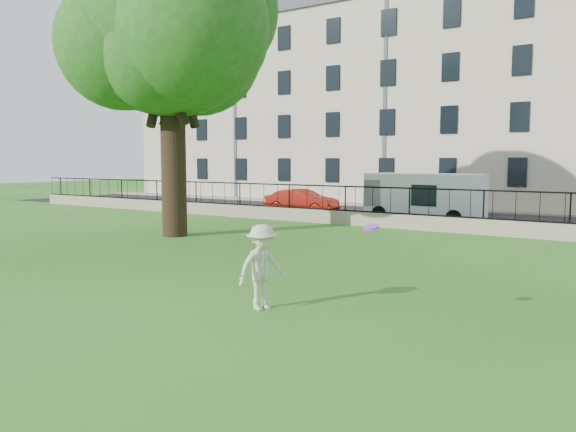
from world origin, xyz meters
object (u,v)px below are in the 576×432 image
Objects in this scene: tree at (170,23)px; frisbee at (371,227)px; man at (262,267)px; white_van at (424,197)px; red_sedan at (302,201)px.

tree reaches higher than frisbee.
white_van is at bearing 29.61° from man.
frisbee reaches higher than red_sedan.
man is at bearing -176.00° from frisbee.
man is 2.38m from frisbee.
man is 0.41× the size of red_sedan.
red_sedan is at bearing 49.64° from man.
frisbee reaches higher than man.
white_van is (-3.12, 16.86, 0.30)m from man.
frisbee is 0.07× the size of red_sedan.
white_van is (-5.32, 16.71, -0.60)m from frisbee.
white_van is at bearing 107.68° from frisbee.
tree reaches higher than man.
frisbee is at bearing -148.11° from red_sedan.
red_sedan is at bearing 94.12° from tree.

